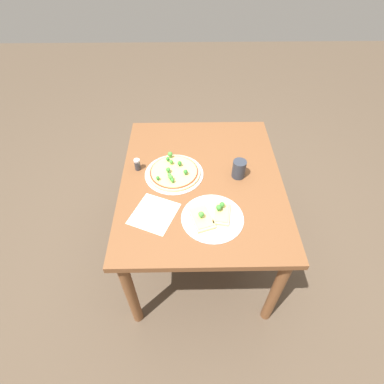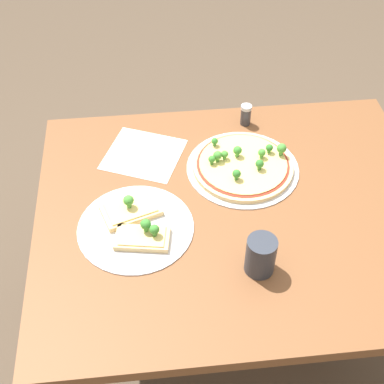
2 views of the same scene
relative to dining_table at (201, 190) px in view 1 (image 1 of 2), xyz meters
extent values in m
plane|color=brown|center=(0.00, 0.00, -0.63)|extent=(8.00, 8.00, 0.00)
cube|color=brown|center=(0.00, 0.00, 0.07)|extent=(1.14, 0.92, 0.04)
cylinder|color=brown|center=(-0.51, -0.40, -0.28)|extent=(0.06, 0.06, 0.68)
cylinder|color=brown|center=(0.51, -0.40, -0.28)|extent=(0.06, 0.06, 0.68)
cylinder|color=brown|center=(-0.51, 0.40, -0.28)|extent=(0.06, 0.06, 0.68)
cylinder|color=brown|center=(0.51, 0.40, -0.28)|extent=(0.06, 0.06, 0.68)
cylinder|color=silver|center=(0.04, 0.16, 0.09)|extent=(0.34, 0.34, 0.00)
cylinder|color=#E5C17F|center=(0.04, 0.16, 0.10)|extent=(0.30, 0.30, 0.01)
cylinder|color=#A82D1E|center=(0.04, 0.16, 0.11)|extent=(0.28, 0.28, 0.00)
cylinder|color=#EACC75|center=(0.04, 0.16, 0.11)|extent=(0.27, 0.27, 0.00)
sphere|color=#3D8933|center=(-0.05, 0.16, 0.14)|extent=(0.02, 0.02, 0.02)
cylinder|color=#488E3A|center=(-0.05, 0.16, 0.12)|extent=(0.01, 0.01, 0.01)
sphere|color=#479338|center=(-0.01, 0.18, 0.14)|extent=(0.02, 0.02, 0.02)
cylinder|color=#51973E|center=(-0.01, 0.18, 0.12)|extent=(0.01, 0.01, 0.01)
sphere|color=#337A2D|center=(-0.03, 0.25, 0.13)|extent=(0.02, 0.02, 0.02)
cylinder|color=#3F8136|center=(-0.03, 0.25, 0.12)|extent=(0.01, 0.01, 0.01)
sphere|color=#337A2D|center=(0.01, 0.09, 0.14)|extent=(0.03, 0.03, 0.03)
cylinder|color=#3F8136|center=(0.01, 0.09, 0.12)|extent=(0.01, 0.01, 0.01)
sphere|color=#3D8933|center=(0.03, 0.19, 0.14)|extent=(0.03, 0.03, 0.03)
cylinder|color=#488E3A|center=(0.03, 0.19, 0.12)|extent=(0.01, 0.01, 0.01)
sphere|color=#479338|center=(0.16, 0.18, 0.14)|extent=(0.03, 0.03, 0.03)
cylinder|color=#51973E|center=(0.16, 0.18, 0.12)|extent=(0.01, 0.01, 0.01)
sphere|color=#337A2D|center=(0.13, 0.20, 0.14)|extent=(0.02, 0.02, 0.02)
cylinder|color=#3F8136|center=(0.13, 0.20, 0.12)|extent=(0.01, 0.01, 0.01)
sphere|color=#479338|center=(0.10, 0.18, 0.14)|extent=(0.02, 0.02, 0.02)
cylinder|color=#51973E|center=(0.10, 0.18, 0.12)|extent=(0.01, 0.01, 0.01)
sphere|color=#337A2D|center=(0.08, 0.13, 0.14)|extent=(0.03, 0.03, 0.03)
cylinder|color=#3F8136|center=(0.08, 0.13, 0.12)|extent=(0.01, 0.01, 0.01)
sphere|color=#479338|center=(-0.03, 0.17, 0.14)|extent=(0.03, 0.03, 0.03)
cylinder|color=#51973E|center=(-0.03, 0.17, 0.12)|extent=(0.01, 0.01, 0.01)
cylinder|color=silver|center=(-0.29, -0.04, 0.09)|extent=(0.32, 0.32, 0.00)
cube|color=#E5C17F|center=(-0.27, -0.09, 0.10)|extent=(0.16, 0.11, 0.02)
cube|color=#EACC75|center=(-0.27, -0.09, 0.11)|extent=(0.13, 0.09, 0.00)
sphere|color=#3D8933|center=(-0.24, -0.09, 0.14)|extent=(0.03, 0.03, 0.03)
cylinder|color=#488E3A|center=(-0.24, -0.09, 0.12)|extent=(0.01, 0.01, 0.01)
sphere|color=#3D8933|center=(-0.26, -0.08, 0.14)|extent=(0.03, 0.03, 0.03)
cylinder|color=#488E3A|center=(-0.26, -0.08, 0.12)|extent=(0.01, 0.01, 0.01)
cube|color=#E5C17F|center=(-0.30, 0.01, 0.10)|extent=(0.18, 0.14, 0.02)
cube|color=#EACC75|center=(-0.30, 0.01, 0.11)|extent=(0.15, 0.12, 0.00)
sphere|color=#479338|center=(-0.30, 0.02, 0.14)|extent=(0.03, 0.03, 0.03)
cylinder|color=#51973E|center=(-0.30, 0.02, 0.12)|extent=(0.01, 0.01, 0.01)
cylinder|color=#2D333D|center=(0.02, -0.21, 0.15)|extent=(0.08, 0.08, 0.11)
cylinder|color=#333338|center=(0.09, 0.37, 0.12)|extent=(0.03, 0.03, 0.06)
cylinder|color=#B2B2B7|center=(0.09, 0.37, 0.16)|extent=(0.04, 0.04, 0.01)
cube|color=silver|center=(-0.25, 0.25, 0.09)|extent=(0.29, 0.28, 0.00)
camera|label=1|loc=(-1.23, 0.08, 1.29)|focal=28.00mm
camera|label=2|loc=(-0.23, -1.00, 1.21)|focal=50.00mm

